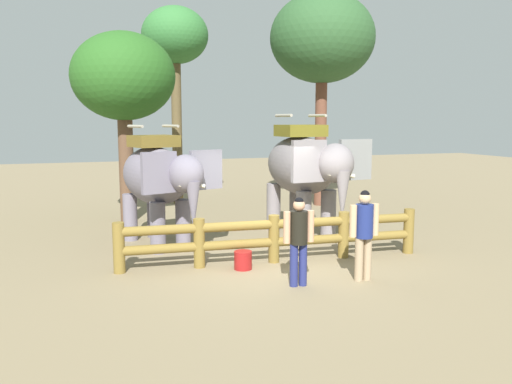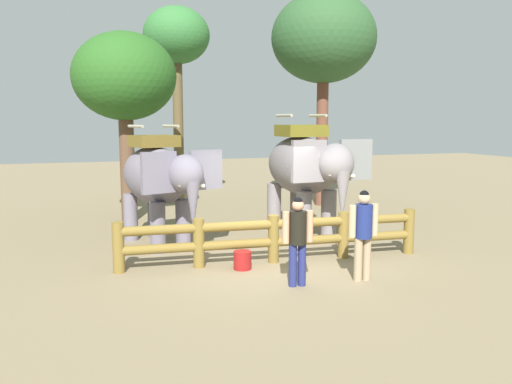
% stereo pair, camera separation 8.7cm
% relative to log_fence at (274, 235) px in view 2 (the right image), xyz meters
% --- Properties ---
extents(ground_plane, '(60.00, 60.00, 0.00)m').
position_rel_log_fence_xyz_m(ground_plane, '(0.00, -0.22, -0.60)').
color(ground_plane, '#817152').
extents(log_fence, '(6.80, 0.76, 1.05)m').
position_rel_log_fence_xyz_m(log_fence, '(0.00, 0.00, 0.00)').
color(log_fence, brown).
rests_on(log_fence, ground).
extents(elephant_near_left, '(2.39, 3.57, 2.99)m').
position_rel_log_fence_xyz_m(elephant_near_left, '(-2.15, 2.29, 1.08)').
color(elephant_near_left, slate).
rests_on(elephant_near_left, ground).
extents(elephant_center, '(2.17, 3.81, 3.26)m').
position_rel_log_fence_xyz_m(elephant_center, '(1.67, 2.13, 1.23)').
color(elephant_center, gray).
rests_on(elephant_center, ground).
extents(tourist_woman_in_black, '(0.63, 0.35, 1.78)m').
position_rel_log_fence_xyz_m(tourist_woman_in_black, '(1.19, -1.77, 0.42)').
color(tourist_woman_in_black, tan).
rests_on(tourist_woman_in_black, ground).
extents(tourist_man_in_blue, '(0.60, 0.35, 1.69)m').
position_rel_log_fence_xyz_m(tourist_man_in_blue, '(-0.15, -1.69, 0.38)').
color(tourist_man_in_blue, navy).
rests_on(tourist_man_in_blue, ground).
extents(tree_far_left, '(3.07, 3.07, 5.70)m').
position_rel_log_fence_xyz_m(tree_far_left, '(-2.61, 5.80, 3.71)').
color(tree_far_left, brown).
rests_on(tree_far_left, ground).
extents(tree_back_center, '(2.40, 2.40, 7.15)m').
position_rel_log_fence_xyz_m(tree_back_center, '(-0.50, 8.83, 5.32)').
color(tree_back_center, brown).
rests_on(tree_back_center, ground).
extents(tree_far_right, '(3.70, 3.70, 7.54)m').
position_rel_log_fence_xyz_m(tree_far_right, '(4.35, 6.75, 5.29)').
color(tree_far_right, brown).
rests_on(tree_far_right, ground).
extents(feed_bucket, '(0.38, 0.38, 0.39)m').
position_rel_log_fence_xyz_m(feed_bucket, '(-0.81, -0.30, -0.41)').
color(feed_bucket, maroon).
rests_on(feed_bucket, ground).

